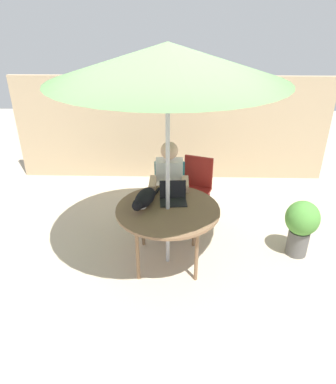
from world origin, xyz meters
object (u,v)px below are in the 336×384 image
Objects in this scene: patio_table at (168,212)px; person_seated at (169,184)px; cat at (144,199)px; potted_plant_near_fence at (301,224)px; patio_umbrella at (168,62)px; chair_empty at (196,184)px; laptop at (173,195)px; chair_occupied at (169,190)px.

patio_table is 0.68m from person_seated.
cat is (-0.26, -0.63, 0.12)m from person_seated.
person_seated is 1.71× the size of potted_plant_near_fence.
patio_umbrella is 2.05m from chair_empty.
chair_empty is 1.23× the size of potted_plant_near_fence.
person_seated is 0.51m from laptop.
patio_umbrella is at bearing -109.36° from chair_empty.
laptop is 1.55m from potted_plant_near_fence.
patio_umbrella is 1.92m from chair_occupied.
patio_umbrella is 1.46m from cat.
person_seated is at bearing -135.83° from chair_empty.
chair_empty is at bearing 70.64° from patio_umbrella.
potted_plant_near_fence is (1.20, -0.85, -0.09)m from chair_empty.
chair_occupied is (0.00, 0.84, -1.72)m from patio_umbrella.
chair_occupied is at bearing 90.00° from patio_table.
patio_table is 1.11m from chair_empty.
potted_plant_near_fence is at bearing -17.70° from person_seated.
chair_occupied is 1.23× the size of potted_plant_near_fence.
person_seated reaches higher than laptop.
chair_empty is 2.76× the size of laptop.
chair_occupied is 1.70m from potted_plant_near_fence.
potted_plant_near_fence is (1.56, -0.66, -0.09)m from chair_occupied.
patio_umbrella is 2.40m from potted_plant_near_fence.
chair_empty is 0.54m from person_seated.
laptop is (0.05, -0.50, 0.10)m from person_seated.
potted_plant_near_fence is (1.56, -0.50, -0.26)m from person_seated.
cat is 0.88× the size of potted_plant_near_fence.
laptop is at bearing 73.56° from patio_umbrella.
laptop is 0.51× the size of cat.
chair_occupied is 0.72× the size of person_seated.
laptop reaches higher than potted_plant_near_fence.
chair_occupied is 0.88m from cat.
chair_occupied is 2.76× the size of laptop.
cat reaches higher than chair_occupied.
chair_empty is at bearing 44.17° from person_seated.
patio_umbrella is 1.46m from laptop.
patio_umbrella reaches higher than chair_empty.
cat reaches higher than chair_empty.
patio_table is 0.86m from chair_occupied.
patio_umbrella is 3.85× the size of cat.
laptop is (0.05, 0.18, 0.11)m from patio_table.
patio_table reaches higher than potted_plant_near_fence.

